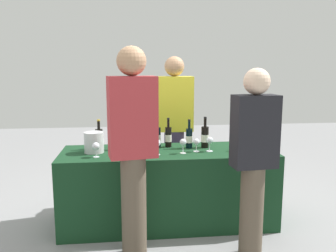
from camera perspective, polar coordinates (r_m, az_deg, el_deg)
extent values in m
plane|color=gray|center=(3.78, 0.00, -15.27)|extent=(12.00, 12.00, 0.00)
cube|color=#14381E|center=(3.64, 0.00, -9.83)|extent=(2.11, 0.72, 0.76)
cylinder|color=black|center=(3.66, -11.08, -2.08)|extent=(0.07, 0.07, 0.20)
cylinder|color=black|center=(3.64, -11.15, 0.13)|extent=(0.03, 0.03, 0.09)
cylinder|color=gold|center=(3.63, -11.17, 0.92)|extent=(0.03, 0.03, 0.02)
cylinder|color=silver|center=(3.66, -11.07, -2.23)|extent=(0.08, 0.08, 0.07)
cylinder|color=black|center=(3.60, -7.17, -2.00)|extent=(0.06, 0.06, 0.22)
cylinder|color=black|center=(3.57, -7.22, 0.42)|extent=(0.02, 0.02, 0.09)
cylinder|color=black|center=(3.57, -7.24, 1.24)|extent=(0.03, 0.03, 0.02)
cylinder|color=silver|center=(3.60, -7.17, -2.17)|extent=(0.06, 0.06, 0.08)
cylinder|color=black|center=(3.63, -3.41, -1.72)|extent=(0.08, 0.08, 0.24)
cylinder|color=black|center=(3.60, -3.43, 0.70)|extent=(0.03, 0.03, 0.07)
cylinder|color=gold|center=(3.59, -3.44, 1.40)|extent=(0.03, 0.03, 0.02)
cylinder|color=silver|center=(3.63, -3.41, -1.90)|extent=(0.08, 0.08, 0.08)
cylinder|color=black|center=(3.67, -1.75, -1.83)|extent=(0.07, 0.07, 0.21)
cylinder|color=black|center=(3.64, -1.76, 0.36)|extent=(0.03, 0.03, 0.08)
cylinder|color=maroon|center=(3.64, -1.76, 1.07)|extent=(0.03, 0.03, 0.02)
cylinder|color=silver|center=(3.67, -1.75, -1.98)|extent=(0.07, 0.07, 0.07)
cylinder|color=black|center=(3.67, 0.06, -1.80)|extent=(0.07, 0.07, 0.21)
cylinder|color=black|center=(3.65, 0.06, 0.44)|extent=(0.03, 0.03, 0.08)
cylinder|color=black|center=(3.64, 0.06, 1.20)|extent=(0.03, 0.03, 0.02)
cylinder|color=silver|center=(3.67, 0.06, -1.96)|extent=(0.07, 0.07, 0.07)
cylinder|color=black|center=(3.64, 3.43, -1.99)|extent=(0.07, 0.07, 0.20)
cylinder|color=black|center=(3.61, 3.45, 0.20)|extent=(0.03, 0.03, 0.08)
cylinder|color=black|center=(3.60, 3.46, 0.94)|extent=(0.03, 0.03, 0.02)
cylinder|color=silver|center=(3.64, 3.43, -2.15)|extent=(0.07, 0.07, 0.07)
cylinder|color=black|center=(3.66, 5.99, -1.80)|extent=(0.08, 0.08, 0.22)
cylinder|color=black|center=(3.64, 6.03, 0.56)|extent=(0.03, 0.03, 0.09)
cylinder|color=black|center=(3.63, 6.04, 1.36)|extent=(0.03, 0.03, 0.02)
cylinder|color=silver|center=(3.67, 5.98, -1.97)|extent=(0.08, 0.08, 0.08)
cylinder|color=silver|center=(3.35, -11.54, -4.92)|extent=(0.06, 0.06, 0.00)
cylinder|color=silver|center=(3.34, -11.56, -4.33)|extent=(0.01, 0.01, 0.07)
sphere|color=silver|center=(3.32, -11.60, -3.23)|extent=(0.07, 0.07, 0.07)
cylinder|color=silver|center=(3.37, -1.83, -4.64)|extent=(0.06, 0.06, 0.00)
cylinder|color=silver|center=(3.36, -1.84, -3.96)|extent=(0.01, 0.01, 0.08)
sphere|color=silver|center=(3.34, -1.84, -2.75)|extent=(0.08, 0.08, 0.08)
cylinder|color=silver|center=(3.42, 2.43, -4.40)|extent=(0.06, 0.06, 0.00)
cylinder|color=silver|center=(3.41, 2.44, -3.74)|extent=(0.01, 0.01, 0.08)
sphere|color=silver|center=(3.40, 2.45, -2.62)|extent=(0.06, 0.06, 0.06)
sphere|color=#590C19|center=(3.40, 2.45, -2.80)|extent=(0.04, 0.04, 0.04)
cylinder|color=silver|center=(3.50, 4.59, -4.11)|extent=(0.06, 0.06, 0.00)
cylinder|color=silver|center=(3.49, 4.60, -3.55)|extent=(0.01, 0.01, 0.07)
sphere|color=silver|center=(3.48, 4.61, -2.55)|extent=(0.06, 0.06, 0.06)
sphere|color=#590C19|center=(3.48, 4.61, -2.73)|extent=(0.04, 0.04, 0.04)
cylinder|color=silver|center=(3.52, 6.71, -4.06)|extent=(0.07, 0.07, 0.00)
cylinder|color=silver|center=(3.52, 6.73, -3.42)|extent=(0.01, 0.01, 0.08)
sphere|color=silver|center=(3.50, 6.75, -2.31)|extent=(0.07, 0.07, 0.07)
cylinder|color=silver|center=(3.59, 11.13, -3.92)|extent=(0.07, 0.07, 0.00)
cylinder|color=silver|center=(3.58, 11.15, -3.39)|extent=(0.01, 0.01, 0.06)
sphere|color=silver|center=(3.57, 11.18, -2.47)|extent=(0.06, 0.06, 0.06)
cylinder|color=silver|center=(3.51, -11.87, -2.60)|extent=(0.19, 0.19, 0.20)
cylinder|color=#3F3351|center=(4.26, 0.99, -6.31)|extent=(0.23, 0.23, 0.84)
cube|color=yellow|center=(4.12, 1.02, 3.62)|extent=(0.43, 0.24, 0.63)
sphere|color=tan|center=(4.10, 1.04, 9.62)|extent=(0.23, 0.23, 0.23)
cylinder|color=brown|center=(3.03, -5.53, -12.92)|extent=(0.21, 0.21, 0.87)
cube|color=#B23338|center=(2.82, -5.78, 1.43)|extent=(0.41, 0.27, 0.65)
sphere|color=tan|center=(2.80, -5.93, 10.43)|extent=(0.23, 0.23, 0.23)
cylinder|color=brown|center=(3.10, 13.33, -13.38)|extent=(0.19, 0.19, 0.78)
cube|color=black|center=(2.91, 13.85, -0.86)|extent=(0.37, 0.22, 0.59)
sphere|color=beige|center=(2.87, 14.17, 7.01)|extent=(0.21, 0.21, 0.21)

